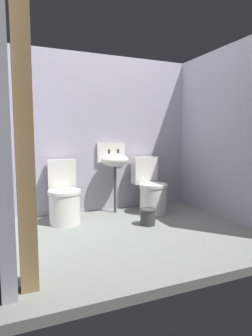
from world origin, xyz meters
name	(u,v)px	position (x,y,z in m)	size (l,w,h in m)	color
ground_plane	(134,234)	(0.00, 0.00, -0.04)	(2.96, 2.42, 0.08)	gray
wall_back	(105,134)	(0.00, 1.06, 1.11)	(2.96, 0.10, 2.22)	#A8A3B6
wall_left	(5,133)	(-1.33, 0.10, 1.11)	(0.10, 2.22, 2.22)	#A5A6B4
wall_right	(223,134)	(1.33, 0.10, 1.11)	(0.10, 2.22, 2.22)	#A2A1B4
wooden_door_post	(24,131)	(-1.20, -0.86, 1.11)	(0.12, 0.12, 2.22)	olive
toilet_left	(64,197)	(-0.69, 0.66, 0.32)	(0.43, 0.62, 0.78)	white
toilet_right	(150,190)	(0.55, 0.66, 0.32)	(0.41, 0.60, 0.78)	white
sink	(114,160)	(0.07, 0.85, 0.75)	(0.42, 0.34, 0.99)	#383B39
bucket	(148,216)	(0.24, 0.13, 0.11)	(0.20, 0.20, 0.20)	#383B39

